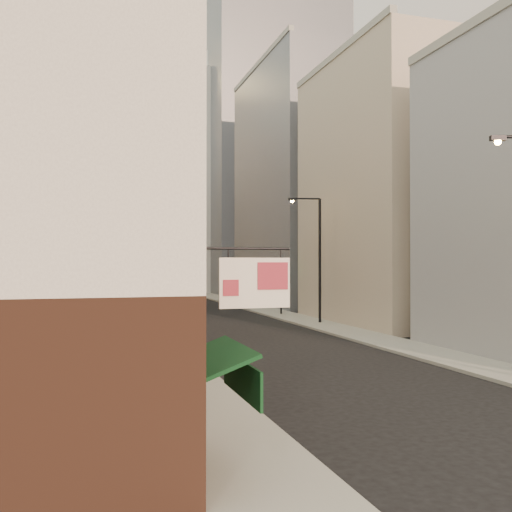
{
  "coord_description": "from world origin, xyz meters",
  "views": [
    {
      "loc": [
        -10.08,
        -8.9,
        4.58
      ],
      "look_at": [
        -2.03,
        17.65,
        4.92
      ],
      "focal_mm": 40.0,
      "sensor_mm": 36.0,
      "label": 1
    }
  ],
  "objects_px": {
    "clock_tower": "(138,188)",
    "white_tower": "(218,174)",
    "traffic_light_right": "(281,272)",
    "streetlamp_mid": "(317,252)",
    "traffic_light_left": "(132,275)"
  },
  "relations": [
    {
      "from": "traffic_light_right",
      "to": "traffic_light_left",
      "type": "bearing_deg",
      "value": 10.02
    },
    {
      "from": "clock_tower",
      "to": "traffic_light_left",
      "type": "height_order",
      "value": "clock_tower"
    },
    {
      "from": "clock_tower",
      "to": "traffic_light_right",
      "type": "xyz_separation_m",
      "value": [
        7.45,
        -53.94,
        -13.83
      ]
    },
    {
      "from": "traffic_light_left",
      "to": "traffic_light_right",
      "type": "distance_m",
      "value": 12.93
    },
    {
      "from": "white_tower",
      "to": "traffic_light_right",
      "type": "relative_size",
      "value": 8.3
    },
    {
      "from": "clock_tower",
      "to": "traffic_light_right",
      "type": "distance_m",
      "value": 56.18
    },
    {
      "from": "clock_tower",
      "to": "white_tower",
      "type": "height_order",
      "value": "clock_tower"
    },
    {
      "from": "clock_tower",
      "to": "white_tower",
      "type": "xyz_separation_m",
      "value": [
        11.0,
        -14.0,
        0.97
      ]
    },
    {
      "from": "streetlamp_mid",
      "to": "traffic_light_right",
      "type": "bearing_deg",
      "value": 103.84
    },
    {
      "from": "clock_tower",
      "to": "traffic_light_right",
      "type": "bearing_deg",
      "value": -82.13
    },
    {
      "from": "clock_tower",
      "to": "white_tower",
      "type": "bearing_deg",
      "value": -51.84
    },
    {
      "from": "white_tower",
      "to": "streetlamp_mid",
      "type": "relative_size",
      "value": 4.38
    },
    {
      "from": "traffic_light_right",
      "to": "streetlamp_mid",
      "type": "bearing_deg",
      "value": 116.08
    },
    {
      "from": "clock_tower",
      "to": "streetlamp_mid",
      "type": "xyz_separation_m",
      "value": [
        7.62,
        -61.45,
        -12.23
      ]
    },
    {
      "from": "streetlamp_mid",
      "to": "traffic_light_left",
      "type": "distance_m",
      "value": 16.75
    }
  ]
}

